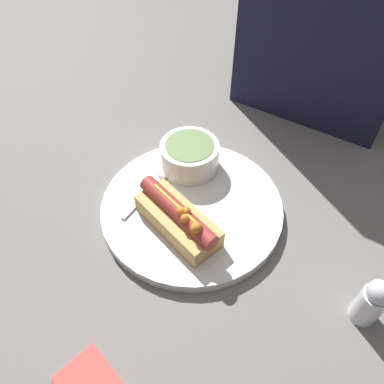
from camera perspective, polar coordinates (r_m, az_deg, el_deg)
name	(u,v)px	position (r m, az deg, el deg)	size (l,w,h in m)	color
ground_plane	(192,211)	(0.63, 0.00, -2.89)	(4.00, 4.00, 0.00)	slate
dinner_plate	(192,207)	(0.62, 0.00, -2.36)	(0.30, 0.30, 0.02)	white
hot_dog	(178,218)	(0.56, -2.14, -4.02)	(0.15, 0.10, 0.06)	tan
soup_bowl	(190,155)	(0.65, -0.37, 5.72)	(0.10, 0.10, 0.05)	silver
spoon	(161,176)	(0.65, -4.70, 2.38)	(0.03, 0.14, 0.01)	#B7B7BC
salt_shaker	(372,302)	(0.55, 25.73, -14.84)	(0.04, 0.04, 0.08)	silver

